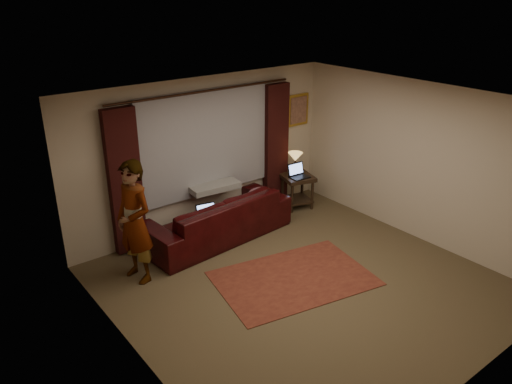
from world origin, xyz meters
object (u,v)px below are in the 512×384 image
laptop_table (300,171)px  tiffany_lamp (295,164)px  laptop_sofa (208,213)px  person (135,222)px  end_table (297,191)px  sofa (216,209)px

laptop_table → tiffany_lamp: bearing=82.2°
laptop_sofa → person: (-1.26, -0.08, 0.26)m
end_table → laptop_table: size_ratio=1.66×
tiffany_lamp → laptop_sofa: bearing=-168.7°
laptop_table → end_table: bearing=71.0°
end_table → tiffany_lamp: 0.54m
sofa → person: (-1.59, -0.34, 0.38)m
end_table → laptop_table: laptop_table is taller
laptop_sofa → tiffany_lamp: 2.29m
end_table → tiffany_lamp: (-0.00, 0.08, 0.53)m
tiffany_lamp → laptop_table: tiffany_lamp is taller
laptop_sofa → end_table: (2.23, 0.37, -0.32)m
sofa → end_table: size_ratio=4.06×
tiffany_lamp → laptop_table: bearing=-101.2°
tiffany_lamp → laptop_table: size_ratio=1.15×
laptop_sofa → laptop_table: (2.20, 0.28, 0.12)m
laptop_table → person: person is taller
end_table → person: (-3.50, -0.45, 0.58)m
tiffany_lamp → person: (-3.49, -0.53, 0.05)m
end_table → laptop_table: bearing=-112.5°
person → tiffany_lamp: bearing=86.9°
laptop_sofa → laptop_table: size_ratio=0.93×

